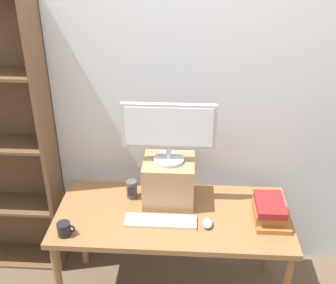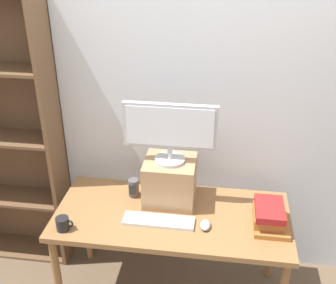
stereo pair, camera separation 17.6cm
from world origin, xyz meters
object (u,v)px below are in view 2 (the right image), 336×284
object	(u,v)px
desk	(172,223)
computer_mouse	(205,225)
computer_monitor	(170,130)
coffee_mug	(63,224)
desk_speaker	(134,188)
riser_box	(170,181)
keyboard	(159,221)
book_stack	(270,216)

from	to	relation	value
desk	computer_mouse	bearing A→B (deg)	-25.47
computer_monitor	computer_mouse	size ratio (longest dim) A/B	5.57
desk	coffee_mug	xyz separation A→B (m)	(-0.62, -0.24, 0.12)
computer_mouse	desk	bearing A→B (deg)	154.53
computer_monitor	desk_speaker	bearing A→B (deg)	176.96
desk	coffee_mug	bearing A→B (deg)	-158.91
computer_monitor	riser_box	bearing A→B (deg)	90.00
keyboard	desk_speaker	xyz separation A→B (m)	(-0.21, 0.26, 0.05)
riser_box	coffee_mug	size ratio (longest dim) A/B	3.03
riser_box	computer_monitor	distance (m)	0.37
computer_monitor	computer_mouse	bearing A→B (deg)	-45.34
desk	keyboard	world-z (taller)	keyboard
book_stack	riser_box	bearing A→B (deg)	163.81
keyboard	desk_speaker	distance (m)	0.34
book_stack	desk_speaker	bearing A→B (deg)	167.50
computer_monitor	keyboard	world-z (taller)	computer_monitor
keyboard	desk_speaker	world-z (taller)	desk_speaker
desk	computer_mouse	size ratio (longest dim) A/B	14.25
riser_box	computer_mouse	distance (m)	0.38
desk_speaker	book_stack	bearing A→B (deg)	-12.50
desk	desk_speaker	world-z (taller)	desk_speaker
desk	book_stack	world-z (taller)	book_stack
keyboard	riser_box	bearing A→B (deg)	81.72
riser_box	book_stack	bearing A→B (deg)	-16.19
desk	computer_monitor	xyz separation A→B (m)	(-0.03, 0.15, 0.59)
riser_box	computer_monitor	world-z (taller)	computer_monitor
book_stack	coffee_mug	size ratio (longest dim) A/B	2.46
book_stack	coffee_mug	xyz separation A→B (m)	(-1.22, -0.21, -0.03)
computer_monitor	book_stack	distance (m)	0.79
coffee_mug	desk_speaker	distance (m)	0.53
book_stack	computer_mouse	bearing A→B (deg)	-169.33
desk	computer_mouse	distance (m)	0.26
book_stack	computer_monitor	bearing A→B (deg)	163.93
book_stack	desk_speaker	xyz separation A→B (m)	(-0.88, 0.19, -0.01)
keyboard	computer_mouse	bearing A→B (deg)	-1.27
desk_speaker	coffee_mug	bearing A→B (deg)	-130.33
desk_speaker	keyboard	bearing A→B (deg)	-50.88
computer_mouse	book_stack	xyz separation A→B (m)	(0.38, 0.07, 0.05)
desk	computer_mouse	xyz separation A→B (m)	(0.22, -0.10, 0.09)
keyboard	book_stack	bearing A→B (deg)	5.59
book_stack	desk_speaker	world-z (taller)	book_stack
riser_box	desk_speaker	xyz separation A→B (m)	(-0.25, 0.01, -0.09)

